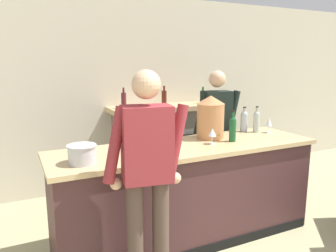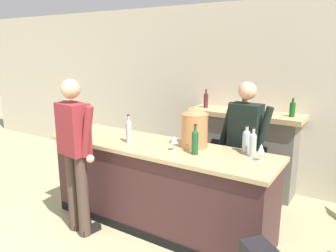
% 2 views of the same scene
% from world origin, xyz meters
% --- Properties ---
extents(wall_back_panel, '(12.00, 0.07, 2.75)m').
position_xyz_m(wall_back_panel, '(0.00, 4.09, 1.38)').
color(wall_back_panel, beige).
rests_on(wall_back_panel, ground_plane).
extents(bar_counter, '(2.74, 0.78, 1.01)m').
position_xyz_m(bar_counter, '(0.13, 2.28, 0.50)').
color(bar_counter, '#422526').
rests_on(bar_counter, ground_plane).
extents(fireplace_stone, '(1.65, 0.52, 1.48)m').
position_xyz_m(fireplace_stone, '(0.60, 3.83, 0.61)').
color(fireplace_stone, slate).
rests_on(fireplace_stone, ground_plane).
extents(potted_plant_corner, '(0.45, 0.44, 0.73)m').
position_xyz_m(potted_plant_corner, '(2.22, 3.61, 0.33)').
color(potted_plant_corner, '#90563B').
rests_on(potted_plant_corner, ground_plane).
extents(person_customer, '(0.65, 0.35, 1.78)m').
position_xyz_m(person_customer, '(-0.55, 1.66, 0.99)').
color(person_customer, '#4B382F').
rests_on(person_customer, ground_plane).
extents(person_bartender, '(0.66, 0.33, 1.72)m').
position_xyz_m(person_bartender, '(0.92, 2.94, 0.95)').
color(person_bartender, '#453C33').
rests_on(person_bartender, ground_plane).
extents(copper_dispenser, '(0.30, 0.34, 0.47)m').
position_xyz_m(copper_dispenser, '(0.51, 2.45, 1.24)').
color(copper_dispenser, '#BE7C4A').
rests_on(copper_dispenser, bar_counter).
extents(ice_bucket_steel, '(0.24, 0.24, 0.16)m').
position_xyz_m(ice_bucket_steel, '(-0.93, 2.14, 1.08)').
color(ice_bucket_steel, silver).
rests_on(ice_bucket_steel, bar_counter).
extents(wine_bottle_chardonnay_pale, '(0.07, 0.07, 0.33)m').
position_xyz_m(wine_bottle_chardonnay_pale, '(-0.22, 2.19, 1.15)').
color(wine_bottle_chardonnay_pale, '#ADB4B0').
rests_on(wine_bottle_chardonnay_pale, bar_counter).
extents(wine_bottle_merlot_tall, '(0.07, 0.07, 0.32)m').
position_xyz_m(wine_bottle_merlot_tall, '(0.64, 2.22, 1.15)').
color(wine_bottle_merlot_tall, '#19522A').
rests_on(wine_bottle_merlot_tall, bar_counter).
extents(wine_bottle_cabernet_heavy, '(0.07, 0.07, 0.31)m').
position_xyz_m(wine_bottle_cabernet_heavy, '(1.17, 2.48, 1.14)').
color(wine_bottle_cabernet_heavy, '#A8B8AD').
rests_on(wine_bottle_cabernet_heavy, bar_counter).
extents(wine_bottle_riesling_slim, '(0.08, 0.08, 0.30)m').
position_xyz_m(wine_bottle_riesling_slim, '(1.06, 2.57, 1.14)').
color(wine_bottle_riesling_slim, '#A2B2BE').
rests_on(wine_bottle_riesling_slim, bar_counter).
extents(wine_glass_back_row, '(0.09, 0.09, 0.16)m').
position_xyz_m(wine_glass_back_row, '(0.38, 2.22, 1.12)').
color(wine_glass_back_row, silver).
rests_on(wine_glass_back_row, bar_counter).
extents(wine_glass_by_dispenser, '(0.08, 0.08, 0.18)m').
position_xyz_m(wine_glass_by_dispenser, '(1.28, 2.39, 1.13)').
color(wine_glass_by_dispenser, silver).
rests_on(wine_glass_by_dispenser, bar_counter).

